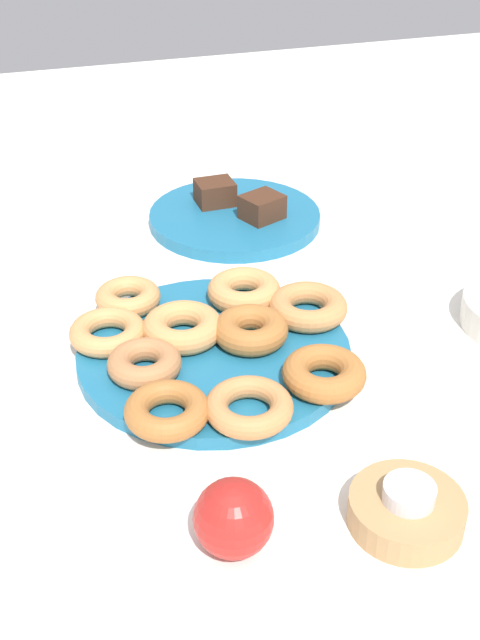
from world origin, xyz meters
name	(u,v)px	position (x,y,z in m)	size (l,w,h in m)	color
ground_plane	(214,359)	(0.00, 0.00, 0.00)	(2.40, 2.40, 0.00)	white
donut_plate	(214,353)	(0.00, 0.00, 0.01)	(0.30, 0.30, 0.02)	#1E6B93
donut_0	(108,332)	(-0.05, -0.11, 0.03)	(0.08, 0.08, 0.02)	tan
donut_1	(253,406)	(0.12, 0.00, 0.03)	(0.09, 0.09, 0.02)	#C6844C
donut_2	(167,410)	(0.10, -0.08, 0.03)	(0.08, 0.08, 0.02)	#AD6B33
donut_3	(249,328)	(0.00, 0.04, 0.03)	(0.08, 0.08, 0.03)	#AD6B33
donut_4	(183,327)	(-0.03, -0.03, 0.03)	(0.09, 0.09, 0.03)	tan
donut_5	(244,291)	(-0.08, 0.06, 0.03)	(0.09, 0.09, 0.03)	tan
donut_6	(144,363)	(0.02, -0.08, 0.03)	(0.08, 0.08, 0.03)	#B27547
donut_7	(324,373)	(0.10, 0.09, 0.03)	(0.09, 0.09, 0.03)	#AD6B33
donut_8	(308,307)	(-0.03, 0.12, 0.03)	(0.09, 0.09, 0.03)	#C6844C
donut_9	(128,297)	(-0.11, -0.07, 0.03)	(0.08, 0.08, 0.02)	tan
cake_plate	(235,217)	(-0.32, 0.12, 0.01)	(0.25, 0.25, 0.02)	#1E6B93
brownie_near	(215,192)	(-0.35, 0.10, 0.03)	(0.05, 0.05, 0.03)	#472819
brownie_far	(262,207)	(-0.29, 0.15, 0.03)	(0.05, 0.05, 0.03)	#472819
candle_holder	(406,511)	(0.28, 0.09, 0.01)	(0.10, 0.10, 0.03)	tan
tealight	(409,493)	(0.28, 0.09, 0.03)	(0.04, 0.04, 0.01)	silver
apple	(234,518)	(0.26, -0.06, 0.03)	(0.07, 0.07, 0.07)	red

